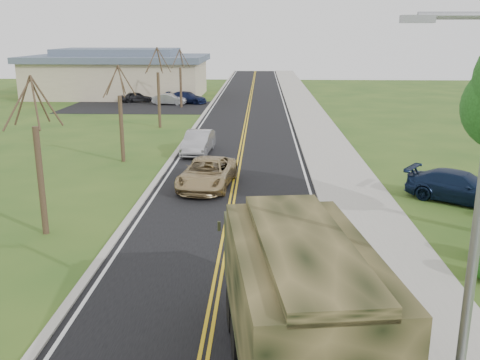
# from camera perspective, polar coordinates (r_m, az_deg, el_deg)

# --- Properties ---
(road) EXTENTS (8.00, 120.00, 0.01)m
(road) POSITION_cam_1_polar(r_m,az_deg,el_deg) (49.74, 0.77, 6.78)
(road) COLOR black
(road) RESTS_ON ground
(curb_right) EXTENTS (0.30, 120.00, 0.12)m
(curb_right) POSITION_cam_1_polar(r_m,az_deg,el_deg) (49.79, 5.58, 6.78)
(curb_right) COLOR #9E998E
(curb_right) RESTS_ON ground
(sidewalk_right) EXTENTS (3.20, 120.00, 0.10)m
(sidewalk_right) POSITION_cam_1_polar(r_m,az_deg,el_deg) (49.92, 7.60, 6.73)
(sidewalk_right) COLOR #9E998E
(sidewalk_right) RESTS_ON ground
(curb_left) EXTENTS (0.30, 120.00, 0.10)m
(curb_left) POSITION_cam_1_polar(r_m,az_deg,el_deg) (50.01, -4.02, 6.84)
(curb_left) COLOR #9E998E
(curb_left) RESTS_ON ground
(street_light) EXTENTS (1.65, 0.22, 8.00)m
(street_light) POSITION_cam_1_polar(r_m,az_deg,el_deg) (9.86, 23.49, -4.32)
(street_light) COLOR gray
(street_light) RESTS_ON ground
(bare_tree_a) EXTENTS (1.93, 2.26, 6.08)m
(bare_tree_a) POSITION_cam_1_polar(r_m,az_deg,el_deg) (21.45, -20.61, 1.21)
(bare_tree_a) COLOR #38281C
(bare_tree_a) RESTS_ON ground
(bare_tree_b) EXTENTS (1.83, 2.14, 5.73)m
(bare_tree_b) POSITION_cam_1_polar(r_m,az_deg,el_deg) (32.64, -12.57, 6.18)
(bare_tree_b) COLOR #38281C
(bare_tree_b) RESTS_ON ground
(bare_tree_c) EXTENTS (2.04, 2.39, 6.42)m
(bare_tree_c) POSITION_cam_1_polar(r_m,az_deg,el_deg) (44.20, -8.67, 9.13)
(bare_tree_c) COLOR #38281C
(bare_tree_c) RESTS_ON ground
(bare_tree_d) EXTENTS (1.88, 2.20, 5.91)m
(bare_tree_d) POSITION_cam_1_polar(r_m,az_deg,el_deg) (55.99, -6.35, 10.29)
(bare_tree_d) COLOR #38281C
(bare_tree_d) RESTS_ON ground
(commercial_building) EXTENTS (25.50, 21.50, 5.65)m
(commercial_building) POSITION_cam_1_polar(r_m,az_deg,el_deg) (67.55, -12.77, 11.00)
(commercial_building) COLOR tan
(commercial_building) RESTS_ON ground
(military_truck) EXTENTS (3.56, 7.73, 3.72)m
(military_truck) POSITION_cam_1_polar(r_m,az_deg,el_deg) (11.70, 5.93, -12.21)
(military_truck) COLOR black
(military_truck) RESTS_ON ground
(suv_champagne) EXTENTS (2.94, 5.40, 1.44)m
(suv_champagne) POSITION_cam_1_polar(r_m,az_deg,el_deg) (26.83, -3.52, 0.71)
(suv_champagne) COLOR tan
(suv_champagne) RESTS_ON ground
(sedan_silver) EXTENTS (1.87, 4.53, 1.46)m
(sedan_silver) POSITION_cam_1_polar(r_m,az_deg,el_deg) (34.42, -4.48, 4.02)
(sedan_silver) COLOR #9E9EA2
(sedan_silver) RESTS_ON ground
(pickup_navy) EXTENTS (5.11, 4.38, 1.41)m
(pickup_navy) POSITION_cam_1_polar(r_m,az_deg,el_deg) (26.48, 22.44, -0.70)
(pickup_navy) COLOR #0E1A34
(pickup_navy) RESTS_ON ground
(lot_car_dark) EXTENTS (3.68, 2.35, 1.17)m
(lot_car_dark) POSITION_cam_1_polar(r_m,az_deg,el_deg) (61.14, -10.92, 8.69)
(lot_car_dark) COLOR black
(lot_car_dark) RESTS_ON ground
(lot_car_silver) EXTENTS (3.73, 1.69, 1.19)m
(lot_car_silver) POSITION_cam_1_polar(r_m,az_deg,el_deg) (58.45, -7.54, 8.54)
(lot_car_silver) COLOR #9D9DA1
(lot_car_silver) RESTS_ON ground
(lot_car_navy) EXTENTS (4.76, 3.05, 1.28)m
(lot_car_navy) POSITION_cam_1_polar(r_m,az_deg,el_deg) (59.37, -5.68, 8.75)
(lot_car_navy) COLOR #0F1738
(lot_car_navy) RESTS_ON ground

